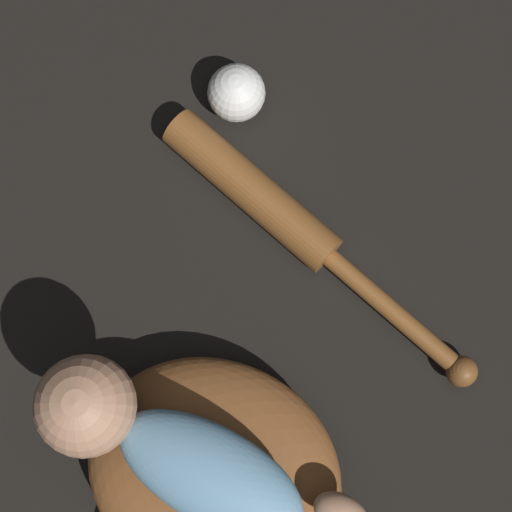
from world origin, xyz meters
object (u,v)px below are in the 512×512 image
(baseball, at_px, (236,93))
(baby_figure, at_px, (166,449))
(baseball_bat, at_px, (283,217))
(baseball_glove, at_px, (207,488))

(baseball, bearing_deg, baby_figure, 111.90)
(baseball_bat, distance_m, baseball, 0.18)
(baseball_glove, distance_m, baseball_bat, 0.35)
(baseball_glove, relative_size, baby_figure, 0.87)
(baby_figure, relative_size, baseball_bat, 0.78)
(baseball_bat, bearing_deg, baseball_glove, 105.42)
(baseball_glove, relative_size, baseball, 4.38)
(baby_figure, bearing_deg, baseball_bat, -83.51)
(baseball_bat, xyz_separation_m, baseball, (0.14, -0.11, 0.01))
(baseball_glove, xyz_separation_m, baby_figure, (0.06, -0.02, 0.09))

